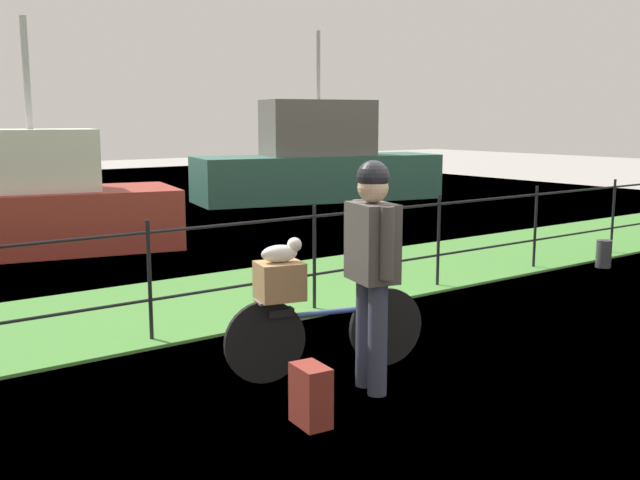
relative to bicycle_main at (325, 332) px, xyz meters
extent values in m
plane|color=#9E9993|center=(1.06, -0.65, -0.34)|extent=(60.00, 60.00, 0.00)
cube|color=#478438|center=(1.06, 2.56, -0.32)|extent=(27.00, 2.40, 0.03)
plane|color=#60849E|center=(1.06, 8.63, -0.33)|extent=(30.00, 30.00, 0.00)
cylinder|color=black|center=(-0.74, 1.58, 0.21)|extent=(0.04, 0.04, 1.10)
cylinder|color=black|center=(1.06, 1.58, 0.21)|extent=(0.04, 0.04, 1.10)
cylinder|color=black|center=(2.86, 1.58, 0.21)|extent=(0.04, 0.04, 1.10)
cylinder|color=black|center=(4.66, 1.58, 0.21)|extent=(0.04, 0.04, 1.10)
cylinder|color=black|center=(6.46, 1.58, 0.21)|extent=(0.04, 0.04, 1.10)
cylinder|color=black|center=(1.06, 1.58, 0.05)|extent=(18.00, 0.03, 0.03)
cylinder|color=black|center=(1.06, 1.58, 0.65)|extent=(18.00, 0.03, 0.03)
cylinder|color=black|center=(0.51, -0.13, -0.02)|extent=(0.63, 0.19, 0.63)
cylinder|color=black|center=(-0.48, 0.12, -0.02)|extent=(0.63, 0.19, 0.63)
cylinder|color=#3D569E|center=(0.02, 0.00, 0.15)|extent=(0.78, 0.23, 0.04)
cube|color=black|center=(-0.36, 0.09, 0.20)|extent=(0.22, 0.13, 0.06)
cube|color=slate|center=(-0.36, 0.09, 0.29)|extent=(0.39, 0.24, 0.02)
cube|color=#A87F51|center=(-0.36, 0.09, 0.44)|extent=(0.39, 0.35, 0.28)
ellipsoid|color=silver|center=(-0.36, 0.09, 0.64)|extent=(0.31, 0.20, 0.13)
sphere|color=silver|center=(-0.24, 0.06, 0.70)|extent=(0.11, 0.11, 0.11)
cylinder|color=#383D51|center=(0.08, -0.38, 0.07)|extent=(0.14, 0.14, 0.82)
cylinder|color=#383D51|center=(0.03, -0.57, 0.07)|extent=(0.14, 0.14, 0.82)
cube|color=#4C4742|center=(0.06, -0.48, 0.76)|extent=(0.35, 0.45, 0.56)
cylinder|color=#4C4742|center=(0.11, -0.26, 0.79)|extent=(0.10, 0.10, 0.50)
cylinder|color=#4C4742|center=(0.01, -0.69, 0.79)|extent=(0.10, 0.10, 0.50)
sphere|color=tan|center=(0.06, -0.48, 1.15)|extent=(0.22, 0.22, 0.22)
sphere|color=black|center=(0.06, -0.48, 1.23)|extent=(0.23, 0.23, 0.23)
cube|color=maroon|center=(-0.66, -0.72, -0.14)|extent=(0.21, 0.30, 0.40)
cylinder|color=#38383D|center=(5.48, 1.08, -0.15)|extent=(0.20, 0.20, 0.37)
cube|color=#9E3328|center=(-0.22, 6.84, 0.12)|extent=(4.37, 2.53, 0.91)
cube|color=silver|center=(-0.22, 6.84, 1.02)|extent=(2.02, 1.55, 0.90)
cylinder|color=#B2B2B2|center=(-0.22, 6.84, 2.27)|extent=(0.10, 0.10, 1.60)
cube|color=#336656|center=(7.32, 9.93, 0.20)|extent=(6.18, 3.03, 1.08)
cube|color=slate|center=(7.32, 9.93, 1.40)|extent=(2.82, 1.77, 1.31)
cylinder|color=#B2B2B2|center=(7.32, 9.93, 2.85)|extent=(0.10, 0.10, 1.60)
camera|label=1|loc=(-3.34, -4.40, 1.64)|focal=41.48mm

